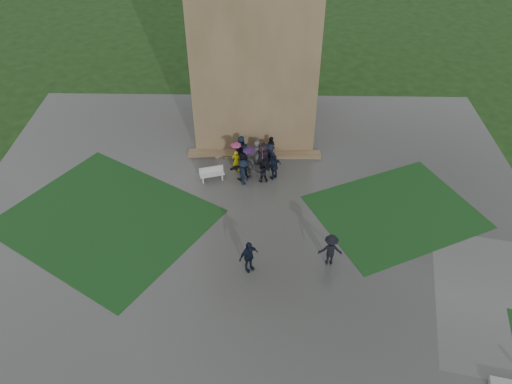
{
  "coord_description": "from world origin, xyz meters",
  "views": [
    {
      "loc": [
        0.66,
        -17.14,
        19.77
      ],
      "look_at": [
        0.22,
        5.25,
        1.2
      ],
      "focal_mm": 35.0,
      "sensor_mm": 36.0,
      "label": 1
    }
  ],
  "objects_px": {
    "bench": "(212,174)",
    "pedestrian_near": "(330,250)",
    "tower": "(256,0)",
    "pedestrian_mid": "(249,256)"
  },
  "relations": [
    {
      "from": "tower",
      "to": "pedestrian_mid",
      "type": "xyz_separation_m",
      "value": [
        -0.06,
        -14.66,
        -8.01
      ]
    },
    {
      "from": "pedestrian_mid",
      "to": "pedestrian_near",
      "type": "bearing_deg",
      "value": -29.4
    },
    {
      "from": "bench",
      "to": "pedestrian_mid",
      "type": "height_order",
      "value": "pedestrian_mid"
    },
    {
      "from": "pedestrian_mid",
      "to": "tower",
      "type": "bearing_deg",
      "value": 52.9
    },
    {
      "from": "tower",
      "to": "pedestrian_mid",
      "type": "relative_size",
      "value": 9.3
    },
    {
      "from": "bench",
      "to": "pedestrian_mid",
      "type": "relative_size",
      "value": 0.84
    },
    {
      "from": "bench",
      "to": "pedestrian_near",
      "type": "distance_m",
      "value": 9.77
    },
    {
      "from": "pedestrian_near",
      "to": "tower",
      "type": "bearing_deg",
      "value": -72.89
    },
    {
      "from": "bench",
      "to": "pedestrian_near",
      "type": "xyz_separation_m",
      "value": [
        6.81,
        -6.99,
        0.5
      ]
    },
    {
      "from": "tower",
      "to": "bench",
      "type": "xyz_separation_m",
      "value": [
        -2.64,
        -7.11,
        -8.52
      ]
    }
  ]
}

